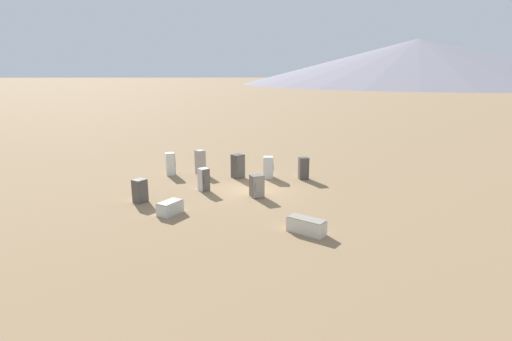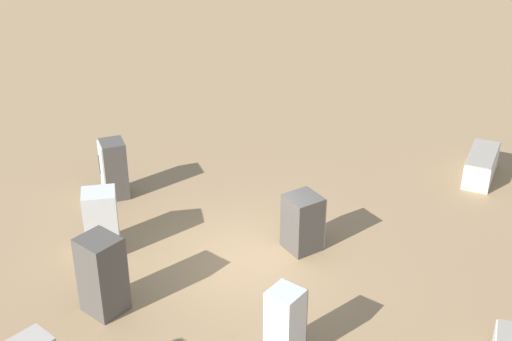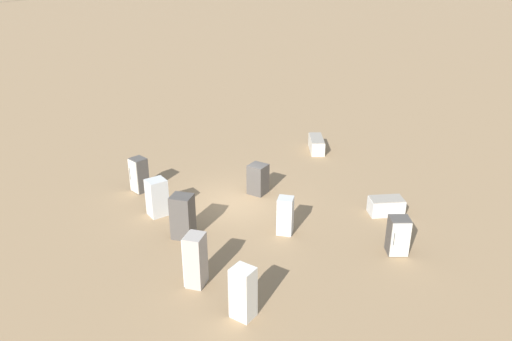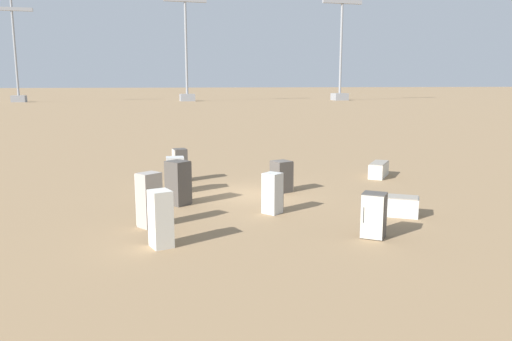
{
  "view_description": "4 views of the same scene",
  "coord_description": "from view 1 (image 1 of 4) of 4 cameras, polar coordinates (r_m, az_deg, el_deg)",
  "views": [
    {
      "loc": [
        25.5,
        -0.81,
        7.73
      ],
      "look_at": [
        -1.39,
        0.24,
        1.03
      ],
      "focal_mm": 28.0,
      "sensor_mm": 36.0,
      "label": 1
    },
    {
      "loc": [
        -3.23,
        -13.42,
        9.63
      ],
      "look_at": [
        0.35,
        0.89,
        1.85
      ],
      "focal_mm": 50.0,
      "sensor_mm": 36.0,
      "label": 2
    },
    {
      "loc": [
        -11.77,
        -15.97,
        10.12
      ],
      "look_at": [
        1.11,
        0.09,
        1.21
      ],
      "focal_mm": 35.0,
      "sensor_mm": 36.0,
      "label": 3
    },
    {
      "loc": [
        -5.27,
        -20.75,
        4.83
      ],
      "look_at": [
        0.0,
        -0.3,
        1.11
      ],
      "focal_mm": 35.0,
      "sensor_mm": 36.0,
      "label": 4
    }
  ],
  "objects": [
    {
      "name": "ground_plane",
      "position": [
        26.65,
        -0.4,
        -2.89
      ],
      "size": [
        1000.0,
        1000.0,
        0.0
      ],
      "primitive_type": "plane",
      "color": "#937551"
    },
    {
      "name": "mountain_ridge_0",
      "position": [
        275.93,
        22.0,
        14.24
      ],
      "size": [
        217.17,
        217.17,
        27.38
      ],
      "color": "gray",
      "rests_on": "ground_plane"
    },
    {
      "name": "discarded_fridge_0",
      "position": [
        26.66,
        -7.47,
        -1.29
      ],
      "size": [
        0.85,
        0.84,
        1.53
      ],
      "rotation": [
        0.0,
        0.0,
        5.38
      ],
      "color": "silver",
      "rests_on": "ground_plane"
    },
    {
      "name": "discarded_fridge_1",
      "position": [
        31.08,
        -7.95,
        1.2
      ],
      "size": [
        0.91,
        0.89,
        1.86
      ],
      "rotation": [
        0.0,
        0.0,
        0.61
      ],
      "color": "#A89E93",
      "rests_on": "ground_plane"
    },
    {
      "name": "discarded_fridge_2",
      "position": [
        19.89,
        7.2,
        -7.83
      ],
      "size": [
        1.76,
        1.95,
        0.76
      ],
      "rotation": [
        0.0,
        0.0,
        5.61
      ],
      "color": "beige",
      "rests_on": "ground_plane"
    },
    {
      "name": "discarded_fridge_3",
      "position": [
        25.16,
        -16.26,
        -2.79
      ],
      "size": [
        0.98,
        0.97,
        1.43
      ],
      "rotation": [
        0.0,
        0.0,
        2.48
      ],
      "color": "#4C4742",
      "rests_on": "ground_plane"
    },
    {
      "name": "discarded_fridge_4",
      "position": [
        31.19,
        -12.14,
        0.93
      ],
      "size": [
        0.74,
        0.82,
        1.72
      ],
      "rotation": [
        0.0,
        0.0,
        0.29
      ],
      "color": "silver",
      "rests_on": "ground_plane"
    },
    {
      "name": "discarded_fridge_5",
      "position": [
        25.2,
        0.12,
        -2.22
      ],
      "size": [
        0.98,
        0.97,
        1.4
      ],
      "rotation": [
        0.0,
        0.0,
        5.04
      ],
      "color": "#4C4742",
      "rests_on": "ground_plane"
    },
    {
      "name": "discarded_fridge_6",
      "position": [
        22.81,
        -12.18,
        -5.2
      ],
      "size": [
        1.62,
        1.43,
        0.73
      ],
      "rotation": [
        0.0,
        0.0,
        4.14
      ],
      "color": "silver",
      "rests_on": "ground_plane"
    },
    {
      "name": "discarded_fridge_7",
      "position": [
        29.7,
        -2.6,
        0.63
      ],
      "size": [
        1.07,
        1.08,
        1.77
      ],
      "rotation": [
        0.0,
        0.0,
        5.34
      ],
      "color": "#4C4742",
      "rests_on": "ground_plane"
    },
    {
      "name": "discarded_fridge_8",
      "position": [
        29.69,
        1.76,
        0.47
      ],
      "size": [
        0.81,
        0.78,
        1.6
      ],
      "rotation": [
        0.0,
        0.0,
        6.22
      ],
      "color": "silver",
      "rests_on": "ground_plane"
    },
    {
      "name": "discarded_fridge_9",
      "position": [
        29.53,
        6.8,
        0.32
      ],
      "size": [
        0.73,
        0.75,
        1.62
      ],
      "rotation": [
        0.0,
        0.0,
        1.69
      ],
      "color": "#4C4742",
      "rests_on": "ground_plane"
    }
  ]
}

